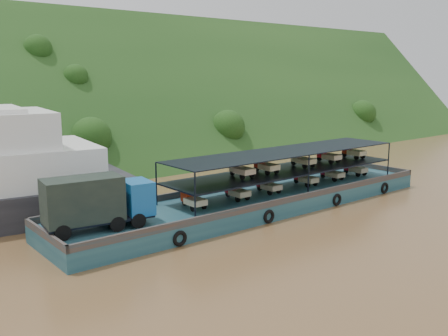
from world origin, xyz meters
TOP-DOWN VIEW (x-y plane):
  - ground at (0.00, 0.00)m, footprint 160.00×160.00m
  - hillside at (0.00, 36.00)m, footprint 140.00×39.60m
  - cargo_barge at (-2.19, 0.12)m, footprint 35.03×7.18m

SIDE VIEW (x-z plane):
  - ground at x=0.00m, z-range 0.00..0.00m
  - hillside at x=0.00m, z-range -19.80..19.80m
  - cargo_barge at x=-2.19m, z-range -1.19..3.51m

